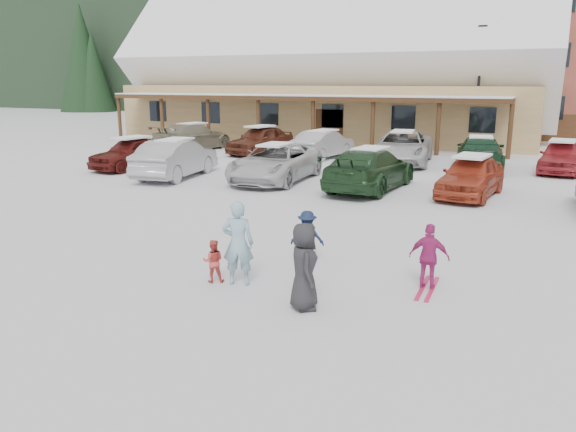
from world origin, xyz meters
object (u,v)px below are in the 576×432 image
at_px(child_navy, 307,236).
at_px(bystander_dark, 304,266).
at_px(parked_car_8, 260,140).
at_px(parked_car_10, 402,147).
at_px(child_magenta, 429,257).
at_px(parked_car_2, 275,163).
at_px(parked_car_11, 480,153).
at_px(lamp_post, 479,81).
at_px(parked_car_3, 370,169).
at_px(adult_skier, 238,243).
at_px(parked_car_12, 561,157).
at_px(parked_car_1, 176,159).
at_px(day_lodge, 328,80).
at_px(toddler_red, 213,261).
at_px(parked_car_7, 193,137).
at_px(parked_car_4, 471,176).
at_px(parked_car_9, 323,144).

distance_m(child_navy, bystander_dark, 2.67).
xyz_separation_m(parked_car_8, parked_car_10, (7.91, -0.42, 0.02)).
bearing_deg(child_magenta, parked_car_10, -76.70).
xyz_separation_m(parked_car_2, parked_car_11, (7.02, 6.69, -0.01)).
bearing_deg(lamp_post, child_navy, -91.79).
xyz_separation_m(parked_car_3, parked_car_11, (3.10, 6.85, -0.03)).
relative_size(parked_car_8, parked_car_10, 0.79).
height_order(adult_skier, parked_car_8, adult_skier).
height_order(bystander_dark, parked_car_10, parked_car_10).
relative_size(adult_skier, parked_car_10, 0.30).
bearing_deg(parked_car_3, parked_car_12, -127.57).
xyz_separation_m(parked_car_1, parked_car_2, (4.12, 0.93, -0.05)).
bearing_deg(adult_skier, child_navy, -128.22).
xyz_separation_m(day_lodge, toddler_red, (8.56, -28.90, -3.51)).
bearing_deg(parked_car_7, parked_car_8, -172.37).
xyz_separation_m(parked_car_1, parked_car_11, (11.14, 7.63, -0.06)).
height_order(parked_car_3, parked_car_12, parked_car_3).
relative_size(child_navy, parked_car_1, 0.24).
xyz_separation_m(adult_skier, parked_car_12, (5.89, 17.95, -0.14)).
bearing_deg(parked_car_4, parked_car_9, 145.46).
bearing_deg(day_lodge, parked_car_7, -111.89).
bearing_deg(child_magenta, day_lodge, -67.44).
bearing_deg(child_navy, day_lodge, -86.10).
xyz_separation_m(adult_skier, parked_car_1, (-8.59, 9.91, -0.05)).
xyz_separation_m(day_lodge, adult_skier, (9.08, -28.81, -3.10)).
relative_size(parked_car_10, parked_car_12, 1.37).
bearing_deg(adult_skier, parked_car_10, -105.83).
bearing_deg(parked_car_4, parked_car_11, 100.43).
xyz_separation_m(day_lodge, parked_car_2, (4.61, -17.96, -3.21)).
relative_size(child_navy, parked_car_4, 0.28).
relative_size(toddler_red, bystander_dark, 0.56).
xyz_separation_m(adult_skier, toddler_red, (-0.52, -0.09, -0.41)).
height_order(child_navy, parked_car_10, parked_car_10).
height_order(parked_car_4, parked_car_9, parked_car_9).
bearing_deg(adult_skier, toddler_red, -9.48).
height_order(bystander_dark, parked_car_2, bystander_dark).
distance_m(toddler_red, parked_car_10, 17.84).
xyz_separation_m(bystander_dark, parked_car_3, (-2.18, 11.26, -0.02)).
xyz_separation_m(day_lodge, parked_car_9, (3.82, -10.68, -3.23)).
relative_size(parked_car_3, parked_car_12, 1.27).
xyz_separation_m(day_lodge, lamp_post, (10.47, -3.38, -0.07)).
bearing_deg(parked_car_7, parked_car_2, 148.27).
distance_m(day_lodge, adult_skier, 30.36).
relative_size(parked_car_4, parked_car_11, 0.83).
distance_m(parked_car_1, parked_car_10, 10.87).
height_order(bystander_dark, parked_car_12, bystander_dark).
height_order(parked_car_4, parked_car_10, parked_car_10).
distance_m(parked_car_3, parked_car_9, 8.82).
bearing_deg(parked_car_8, lamp_post, 44.72).
bearing_deg(lamp_post, bystander_dark, -89.46).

